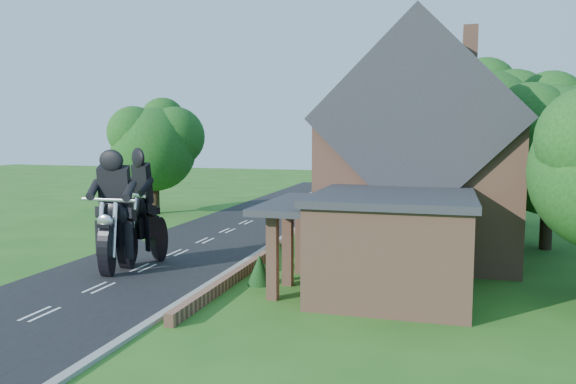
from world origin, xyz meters
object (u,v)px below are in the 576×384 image
(annex, at_px, (389,242))
(motorcycle_follow, at_px, (144,246))
(house, at_px, (419,158))
(garden_wall, at_px, (281,245))
(motorcycle_lead, at_px, (117,255))

(annex, height_order, motorcycle_follow, annex)
(house, distance_m, motorcycle_follow, 12.61)
(garden_wall, xyz_separation_m, motorcycle_lead, (-4.89, -5.95, 0.52))
(house, bearing_deg, motorcycle_lead, -147.92)
(annex, relative_size, motorcycle_follow, 4.53)
(house, height_order, motorcycle_follow, house)
(garden_wall, bearing_deg, house, 9.17)
(garden_wall, bearing_deg, motorcycle_follow, -138.24)
(garden_wall, height_order, annex, annex)
(motorcycle_lead, bearing_deg, annex, -179.54)
(motorcycle_lead, bearing_deg, garden_wall, -129.77)
(garden_wall, height_order, house, house)
(house, height_order, motorcycle_lead, house)
(annex, distance_m, motorcycle_follow, 10.45)
(garden_wall, xyz_separation_m, annex, (5.57, -5.80, 1.57))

